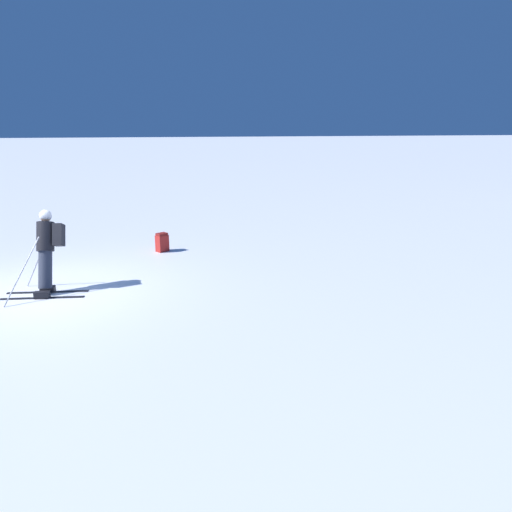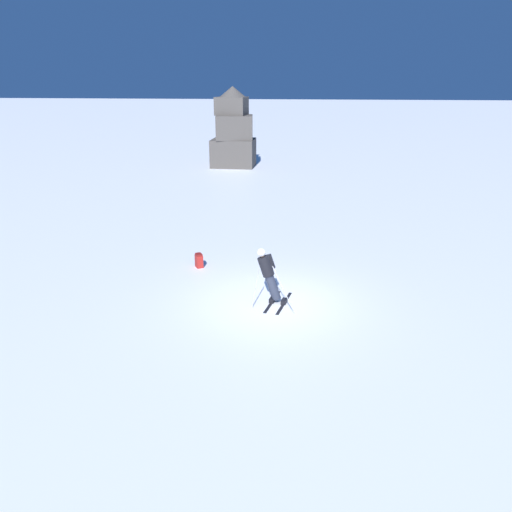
# 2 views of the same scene
# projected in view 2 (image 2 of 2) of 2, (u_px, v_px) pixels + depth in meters

# --- Properties ---
(ground_plane) EXTENTS (300.00, 300.00, 0.00)m
(ground_plane) POSITION_uv_depth(u_px,v_px,m) (271.00, 302.00, 14.73)
(ground_plane) COLOR white
(skier) EXTENTS (1.27, 1.65, 1.67)m
(skier) POSITION_uv_depth(u_px,v_px,m) (268.00, 273.00, 14.52)
(skier) COLOR black
(skier) RESTS_ON ground
(rock_pillar) EXTENTS (3.13, 2.75, 5.72)m
(rock_pillar) POSITION_uv_depth(u_px,v_px,m) (233.00, 134.00, 36.65)
(rock_pillar) COLOR #4C4742
(rock_pillar) RESTS_ON ground
(spare_backpack) EXTENTS (0.34, 0.37, 0.50)m
(spare_backpack) POSITION_uv_depth(u_px,v_px,m) (199.00, 261.00, 17.39)
(spare_backpack) COLOR #AD231E
(spare_backpack) RESTS_ON ground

